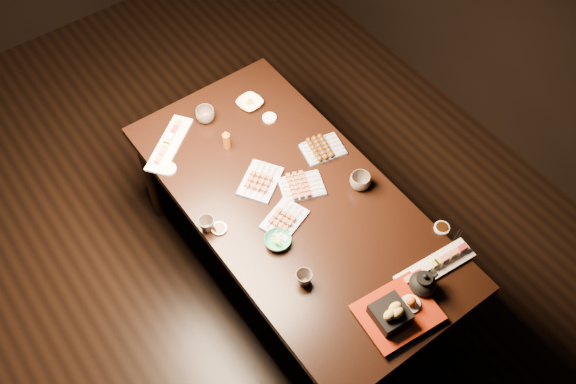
# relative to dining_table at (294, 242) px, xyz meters

# --- Properties ---
(ground) EXTENTS (5.00, 5.00, 0.00)m
(ground) POSITION_rel_dining_table_xyz_m (-0.27, 0.29, -0.38)
(ground) COLOR black
(ground) RESTS_ON ground
(dining_table) EXTENTS (1.15, 1.91, 0.75)m
(dining_table) POSITION_rel_dining_table_xyz_m (0.00, 0.00, 0.00)
(dining_table) COLOR black
(dining_table) RESTS_ON ground
(sushi_platter_near) EXTENTS (0.39, 0.14, 0.05)m
(sushi_platter_near) POSITION_rel_dining_table_xyz_m (0.29, -0.66, 0.40)
(sushi_platter_near) COLOR white
(sushi_platter_near) RESTS_ON dining_table
(sushi_platter_far) EXTENTS (0.37, 0.31, 0.05)m
(sushi_platter_far) POSITION_rel_dining_table_xyz_m (-0.30, 0.66, 0.40)
(sushi_platter_far) COLOR white
(sushi_platter_far) RESTS_ON dining_table
(yakitori_plate_center) EXTENTS (0.24, 0.21, 0.05)m
(yakitori_plate_center) POSITION_rel_dining_table_xyz_m (-0.10, -0.06, 0.40)
(yakitori_plate_center) COLOR #828EB6
(yakitori_plate_center) RESTS_ON dining_table
(yakitori_plate_right) EXTENTS (0.25, 0.21, 0.05)m
(yakitori_plate_right) POSITION_rel_dining_table_xyz_m (0.08, 0.04, 0.40)
(yakitori_plate_right) COLOR #828EB6
(yakitori_plate_right) RESTS_ON dining_table
(yakitori_plate_left) EXTENTS (0.28, 0.26, 0.06)m
(yakitori_plate_left) POSITION_rel_dining_table_xyz_m (-0.07, 0.19, 0.40)
(yakitori_plate_left) COLOR #828EB6
(yakitori_plate_left) RESTS_ON dining_table
(tsukune_plate) EXTENTS (0.23, 0.19, 0.05)m
(tsukune_plate) POSITION_rel_dining_table_xyz_m (0.31, 0.17, 0.40)
(tsukune_plate) COLOR #828EB6
(tsukune_plate) RESTS_ON dining_table
(edamame_bowl_green) EXTENTS (0.15, 0.15, 0.04)m
(edamame_bowl_green) POSITION_rel_dining_table_xyz_m (-0.20, -0.14, 0.39)
(edamame_bowl_green) COLOR #2F8F64
(edamame_bowl_green) RESTS_ON dining_table
(edamame_bowl_cream) EXTENTS (0.15, 0.15, 0.03)m
(edamame_bowl_cream) POSITION_rel_dining_table_xyz_m (0.18, 0.64, 0.39)
(edamame_bowl_cream) COLOR #FFEBD0
(edamame_bowl_cream) RESTS_ON dining_table
(tempura_tray) EXTENTS (0.35, 0.29, 0.12)m
(tempura_tray) POSITION_rel_dining_table_xyz_m (0.00, -0.73, 0.43)
(tempura_tray) COLOR black
(tempura_tray) RESTS_ON dining_table
(teacup_near_left) EXTENTS (0.09, 0.09, 0.07)m
(teacup_near_left) POSITION_rel_dining_table_xyz_m (-0.22, -0.37, 0.41)
(teacup_near_left) COLOR #4E443C
(teacup_near_left) RESTS_ON dining_table
(teacup_mid_right) EXTENTS (0.14, 0.14, 0.08)m
(teacup_mid_right) POSITION_rel_dining_table_xyz_m (0.31, -0.12, 0.41)
(teacup_mid_right) COLOR #4E443C
(teacup_mid_right) RESTS_ON dining_table
(teacup_far_left) EXTENTS (0.09, 0.09, 0.07)m
(teacup_far_left) POSITION_rel_dining_table_xyz_m (-0.42, 0.11, 0.41)
(teacup_far_left) COLOR #4E443C
(teacup_far_left) RESTS_ON dining_table
(teacup_far_right) EXTENTS (0.10, 0.10, 0.08)m
(teacup_far_right) POSITION_rel_dining_table_xyz_m (-0.06, 0.69, 0.41)
(teacup_far_right) COLOR #4E443C
(teacup_far_right) RESTS_ON dining_table
(teapot) EXTENTS (0.16, 0.16, 0.12)m
(teapot) POSITION_rel_dining_table_xyz_m (0.17, -0.70, 0.43)
(teapot) COLOR black
(teapot) RESTS_ON dining_table
(condiment_bottle) EXTENTS (0.05, 0.05, 0.12)m
(condiment_bottle) POSITION_rel_dining_table_xyz_m (-0.07, 0.47, 0.43)
(condiment_bottle) COLOR brown
(condiment_bottle) RESTS_ON dining_table
(sauce_dish_west) EXTENTS (0.08, 0.08, 0.01)m
(sauce_dish_west) POSITION_rel_dining_table_xyz_m (-0.37, 0.08, 0.38)
(sauce_dish_west) COLOR white
(sauce_dish_west) RESTS_ON dining_table
(sauce_dish_east) EXTENTS (0.09, 0.09, 0.01)m
(sauce_dish_east) POSITION_rel_dining_table_xyz_m (0.21, 0.50, 0.38)
(sauce_dish_east) COLOR white
(sauce_dish_east) RESTS_ON dining_table
(sauce_dish_se) EXTENTS (0.08, 0.08, 0.01)m
(sauce_dish_se) POSITION_rel_dining_table_xyz_m (0.46, -0.53, 0.38)
(sauce_dish_se) COLOR white
(sauce_dish_se) RESTS_ON dining_table
(sauce_dish_nw) EXTENTS (0.10, 0.10, 0.01)m
(sauce_dish_nw) POSITION_rel_dining_table_xyz_m (-0.39, 0.52, 0.38)
(sauce_dish_nw) COLOR white
(sauce_dish_nw) RESTS_ON dining_table
(chopsticks_near) EXTENTS (0.17, 0.14, 0.01)m
(chopsticks_near) POSITION_rel_dining_table_xyz_m (-0.06, -0.72, 0.38)
(chopsticks_near) COLOR black
(chopsticks_near) RESTS_ON dining_table
(chopsticks_se) EXTENTS (0.22, 0.09, 0.01)m
(chopsticks_se) POSITION_rel_dining_table_xyz_m (0.41, -0.63, 0.38)
(chopsticks_se) COLOR black
(chopsticks_se) RESTS_ON dining_table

